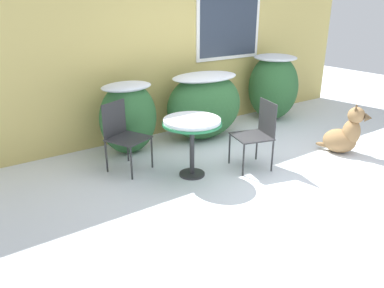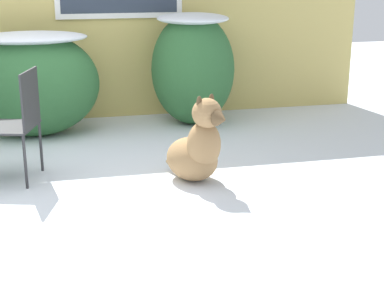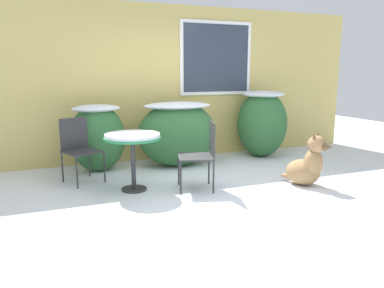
# 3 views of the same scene
# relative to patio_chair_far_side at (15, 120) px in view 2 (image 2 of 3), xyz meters

# --- Properties ---
(ground_plane) EXTENTS (16.00, 16.00, 0.00)m
(ground_plane) POSITION_rel_patio_chair_far_side_xyz_m (0.01, -0.21, -0.51)
(ground_plane) COLOR silver
(shrub_middle) EXTENTS (1.34, 0.85, 1.08)m
(shrub_middle) POSITION_rel_patio_chair_far_side_xyz_m (0.12, 1.34, 0.07)
(shrub_middle) COLOR #2D6033
(shrub_middle) RESTS_ON ground_plane
(shrub_right) EXTENTS (0.92, 0.92, 1.23)m
(shrub_right) POSITION_rel_patio_chair_far_side_xyz_m (1.83, 1.46, 0.14)
(shrub_right) COLOR #2D6033
(shrub_right) RESTS_ON ground_plane
(patio_chair_far_side) EXTENTS (0.57, 0.57, 0.92)m
(patio_chair_far_side) POSITION_rel_patio_chair_far_side_xyz_m (0.00, 0.00, 0.00)
(patio_chair_far_side) COLOR #2D2D30
(patio_chair_far_side) RESTS_ON ground_plane
(dog) EXTENTS (0.56, 0.68, 0.74)m
(dog) POSITION_rel_patio_chair_far_side_xyz_m (1.43, -0.39, -0.23)
(dog) COLOR #937047
(dog) RESTS_ON ground_plane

